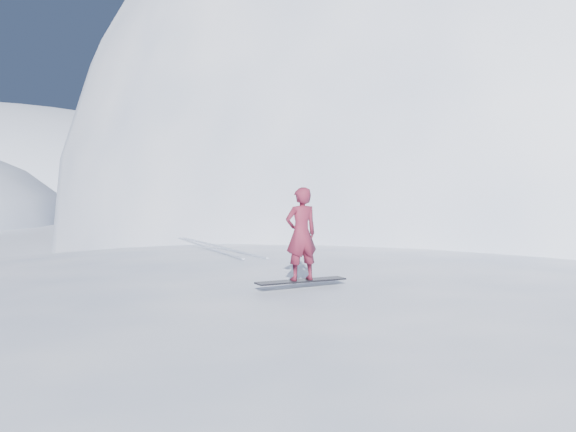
% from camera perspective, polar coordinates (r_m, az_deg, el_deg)
% --- Properties ---
extents(ground, '(400.00, 400.00, 0.00)m').
position_cam_1_polar(ground, '(12.86, 2.29, -15.75)').
color(ground, white).
rests_on(ground, ground).
extents(near_ridge, '(36.00, 28.00, 4.80)m').
position_cam_1_polar(near_ridge, '(15.89, 2.87, -12.09)').
color(near_ridge, white).
rests_on(near_ridge, ground).
extents(summit_peak, '(60.00, 56.00, 56.00)m').
position_cam_1_polar(summit_peak, '(45.60, 20.47, -2.39)').
color(summit_peak, white).
rests_on(summit_peak, ground).
extents(peak_shoulder, '(28.00, 24.00, 18.00)m').
position_cam_1_polar(peak_shoulder, '(34.65, 9.38, -3.89)').
color(peak_shoulder, white).
rests_on(peak_shoulder, ground).
extents(wind_bumps, '(16.00, 14.40, 1.00)m').
position_cam_1_polar(wind_bumps, '(14.71, -2.15, -13.33)').
color(wind_bumps, white).
rests_on(wind_bumps, ground).
extents(snowboard, '(1.69, 0.67, 0.03)m').
position_cam_1_polar(snowboard, '(11.27, 1.17, -5.78)').
color(snowboard, black).
rests_on(snowboard, near_ridge).
extents(snowboarder, '(0.66, 0.51, 1.62)m').
position_cam_1_polar(snowboarder, '(11.18, 1.18, -1.59)').
color(snowboarder, maroon).
rests_on(snowboarder, snowboard).
extents(board_tracks, '(1.67, 5.92, 0.04)m').
position_cam_1_polar(board_tracks, '(17.37, -6.70, -2.68)').
color(board_tracks, silver).
rests_on(board_tracks, ground).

